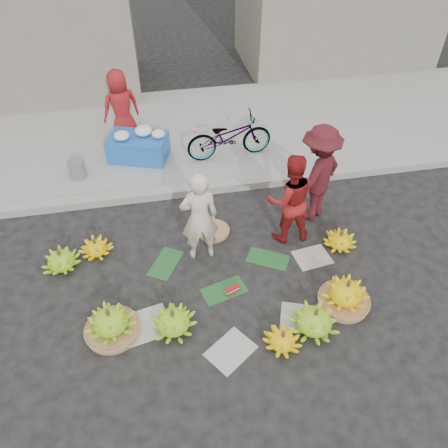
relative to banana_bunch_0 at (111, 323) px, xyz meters
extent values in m
plane|color=black|center=(1.71, 0.62, -0.21)|extent=(80.00, 80.00, 0.00)
cube|color=gray|center=(1.71, 2.82, -0.14)|extent=(40.00, 0.25, 0.15)
cube|color=gray|center=(1.71, 4.92, -0.15)|extent=(40.00, 4.00, 0.12)
cylinder|color=#A36B44|center=(0.00, 0.00, -0.17)|extent=(0.72, 0.72, 0.09)
cylinder|color=#48311D|center=(0.00, 0.00, 0.21)|extent=(0.05, 0.05, 0.12)
cylinder|color=#48311D|center=(0.82, -0.09, 0.11)|extent=(0.05, 0.05, 0.12)
cylinder|color=#48311D|center=(2.18, -0.62, 0.03)|extent=(0.05, 0.05, 0.12)
cylinder|color=#48311D|center=(2.68, -0.44, 0.14)|extent=(0.05, 0.05, 0.12)
cylinder|color=#A36B44|center=(3.24, -0.12, -0.17)|extent=(0.72, 0.72, 0.09)
cylinder|color=#48311D|center=(3.24, -0.12, 0.21)|extent=(0.05, 0.05, 0.12)
cylinder|color=#48311D|center=(3.62, 0.99, 0.06)|extent=(0.05, 0.05, 0.12)
cylinder|color=#48311D|center=(-0.76, 1.35, 0.09)|extent=(0.05, 0.05, 0.12)
cylinder|color=#48311D|center=(-0.25, 1.55, 0.04)|extent=(0.05, 0.05, 0.12)
cylinder|color=#A36B44|center=(1.66, 1.68, -0.18)|extent=(0.66, 0.66, 0.06)
cube|color=#B5131A|center=(1.72, 0.38, -0.16)|extent=(0.24, 0.15, 0.09)
imported|color=beige|center=(1.38, 1.22, 0.57)|extent=(0.59, 0.40, 1.57)
imported|color=#AD1C1A|center=(2.82, 1.38, 0.57)|extent=(0.76, 0.59, 1.57)
imported|color=maroon|center=(3.41, 1.81, 0.66)|extent=(1.29, 1.18, 1.74)
cube|color=blue|center=(0.55, 4.02, 0.14)|extent=(1.28, 1.02, 0.47)
ellipsoid|color=white|center=(0.27, 3.97, 0.46)|extent=(0.30, 0.30, 0.16)
ellipsoid|color=white|center=(0.69, 4.06, 0.47)|extent=(0.34, 0.34, 0.18)
ellipsoid|color=white|center=(0.97, 3.92, 0.45)|extent=(0.26, 0.26, 0.14)
cylinder|color=slate|center=(-0.62, 3.57, 0.08)|extent=(0.31, 0.31, 0.35)
imported|color=#AD1C1A|center=(0.31, 4.69, 0.68)|extent=(0.88, 0.72, 1.54)
imported|color=gray|center=(2.34, 3.73, 0.36)|extent=(0.73, 1.74, 0.90)
camera|label=1|loc=(0.85, -3.60, 4.84)|focal=35.00mm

